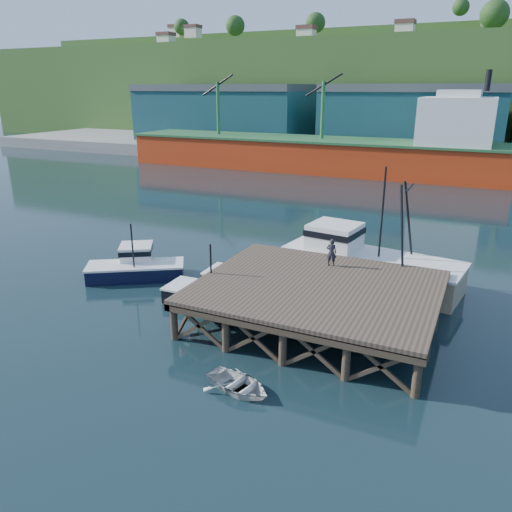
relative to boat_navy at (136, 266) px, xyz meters
The scene contains 12 objects.
ground 7.34m from the boat_navy, 10.32° to the right, with size 300.00×300.00×0.00m, color black.
wharf 12.83m from the boat_navy, ahead, with size 12.00×10.00×2.62m.
far_quay 69.07m from the boat_navy, 84.03° to the left, with size 160.00×40.00×2.00m, color gray.
warehouse_left 69.74m from the boat_navy, 113.59° to the left, with size 32.00×16.00×9.00m, color #184851.
warehouse_mid 64.35m from the boat_navy, 83.56° to the left, with size 28.00×16.00×9.00m, color #184851.
cargo_ship 46.78m from the boat_navy, 91.57° to the left, with size 55.50×10.00×13.75m.
hillside 99.48m from the boat_navy, 85.84° to the left, with size 220.00×50.00×22.00m, color #2D511E.
boat_navy is the anchor object (origin of this frame).
boat_black 6.99m from the boat_navy, 10.90° to the right, with size 6.15×5.19×3.77m.
trawler 14.66m from the boat_navy, 20.77° to the left, with size 11.46×5.45×7.38m.
dinghy 14.64m from the boat_navy, 36.13° to the right, with size 2.11×2.95×0.61m, color silver.
dockworker 12.74m from the boat_navy, ahead, with size 0.57×0.37×1.56m, color #212129.
Camera 1 is at (12.68, -22.81, 11.71)m, focal length 35.00 mm.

